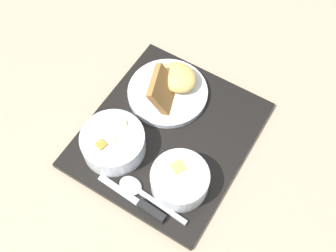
{
  "coord_description": "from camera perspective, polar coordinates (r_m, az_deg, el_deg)",
  "views": [
    {
      "loc": [
        -0.35,
        -0.24,
        0.8
      ],
      "look_at": [
        0.0,
        0.0,
        0.04
      ],
      "focal_mm": 45.0,
      "sensor_mm": 36.0,
      "label": 1
    }
  ],
  "objects": [
    {
      "name": "ground_plane",
      "position": [
        0.91,
        0.0,
        -1.31
      ],
      "size": [
        4.0,
        4.0,
        0.0
      ],
      "primitive_type": "plane",
      "color": "tan"
    },
    {
      "name": "spoon",
      "position": [
        0.84,
        -3.72,
        -8.95
      ],
      "size": [
        0.04,
        0.16,
        0.01
      ],
      "rotation": [
        0.0,
        0.0,
        1.57
      ],
      "color": "silver",
      "rests_on": "serving_tray"
    },
    {
      "name": "bowl_soup",
      "position": [
        0.82,
        1.61,
        -7.25
      ],
      "size": [
        0.12,
        0.12,
        0.05
      ],
      "color": "silver",
      "rests_on": "serving_tray"
    },
    {
      "name": "knife",
      "position": [
        0.83,
        -3.24,
        -10.79
      ],
      "size": [
        0.02,
        0.16,
        0.02
      ],
      "rotation": [
        0.0,
        0.0,
        1.57
      ],
      "color": "silver",
      "rests_on": "serving_tray"
    },
    {
      "name": "plate_main",
      "position": [
        0.94,
        0.33,
        5.27
      ],
      "size": [
        0.18,
        0.18,
        0.08
      ],
      "color": "silver",
      "rests_on": "serving_tray"
    },
    {
      "name": "serving_tray",
      "position": [
        0.9,
        0.0,
        -1.12
      ],
      "size": [
        0.39,
        0.35,
        0.01
      ],
      "color": "black",
      "rests_on": "ground_plane"
    },
    {
      "name": "bowl_salad",
      "position": [
        0.86,
        -7.44,
        -2.15
      ],
      "size": [
        0.13,
        0.13,
        0.06
      ],
      "color": "silver",
      "rests_on": "serving_tray"
    }
  ]
}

